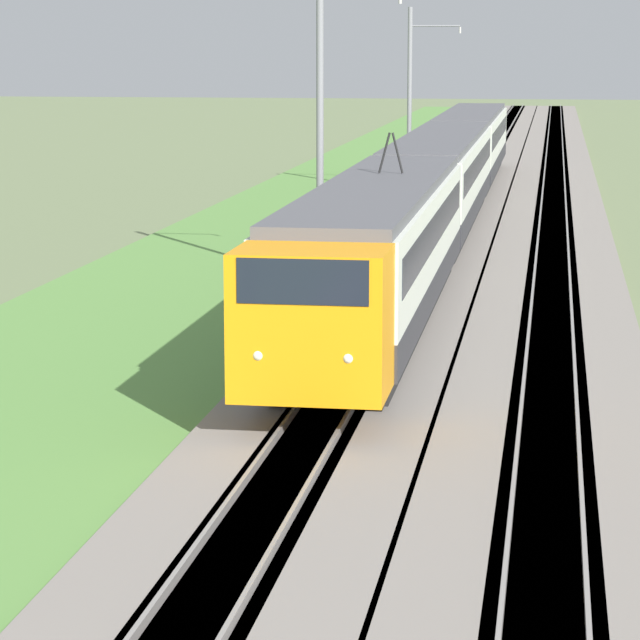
{
  "coord_description": "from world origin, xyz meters",
  "views": [
    {
      "loc": [
        -9.47,
        -4.28,
        7.32
      ],
      "look_at": [
        18.22,
        0.0,
        2.21
      ],
      "focal_mm": 85.0,
      "sensor_mm": 36.0,
      "label": 1
    }
  ],
  "objects": [
    {
      "name": "ballast_main",
      "position": [
        50.0,
        0.0,
        0.15
      ],
      "size": [
        240.0,
        4.4,
        0.3
      ],
      "color": "gray",
      "rests_on": "ground"
    },
    {
      "name": "ballast_adjacent",
      "position": [
        50.0,
        -4.31,
        0.15
      ],
      "size": [
        240.0,
        4.4,
        0.3
      ],
      "color": "gray",
      "rests_on": "ground"
    },
    {
      "name": "catenary_mast_mid",
      "position": [
        36.02,
        2.7,
        5.02
      ],
      "size": [
        0.22,
        2.56,
        9.75
      ],
      "color": "slate",
      "rests_on": "ground"
    },
    {
      "name": "track_main",
      "position": [
        50.0,
        0.0,
        0.16
      ],
      "size": [
        240.0,
        1.57,
        0.45
      ],
      "color": "#4C4238",
      "rests_on": "ground"
    },
    {
      "name": "track_adjacent",
      "position": [
        50.0,
        -4.31,
        0.16
      ],
      "size": [
        240.0,
        1.57,
        0.45
      ],
      "color": "#4C4238",
      "rests_on": "ground"
    },
    {
      "name": "grass_verge",
      "position": [
        50.0,
        5.92,
        0.06
      ],
      "size": [
        240.0,
        10.16,
        0.12
      ],
      "color": "#5B8E42",
      "rests_on": "ground"
    },
    {
      "name": "passenger_train",
      "position": [
        48.48,
        0.0,
        2.35
      ],
      "size": [
        64.05,
        2.95,
        5.03
      ],
      "rotation": [
        0.0,
        0.0,
        3.14
      ],
      "color": "orange",
      "rests_on": "ground"
    },
    {
      "name": "catenary_mast_far",
      "position": [
        64.53,
        2.69,
        4.7
      ],
      "size": [
        0.22,
        2.56,
        9.1
      ],
      "color": "slate",
      "rests_on": "ground"
    }
  ]
}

